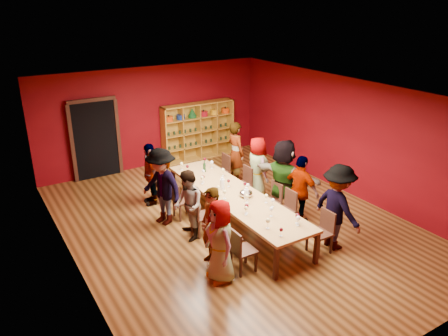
{
  "coord_description": "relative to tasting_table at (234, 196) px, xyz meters",
  "views": [
    {
      "loc": [
        -4.81,
        -7.41,
        4.87
      ],
      "look_at": [
        0.1,
        0.61,
        1.15
      ],
      "focal_mm": 35.0,
      "sensor_mm": 36.0,
      "label": 1
    }
  ],
  "objects": [
    {
      "name": "wine_glass_20",
      "position": [
        -0.29,
        1.72,
        0.19
      ],
      "size": [
        0.08,
        0.08,
        0.19
      ],
      "color": "white",
      "rests_on": "tasting_table"
    },
    {
      "name": "wine_glass_9",
      "position": [
        0.06,
        -1.27,
        0.2
      ],
      "size": [
        0.08,
        0.08,
        0.21
      ],
      "color": "white",
      "rests_on": "tasting_table"
    },
    {
      "name": "chair_person_left_1",
      "position": [
        -0.91,
        -1.1,
        -0.2
      ],
      "size": [
        0.42,
        0.42,
        0.89
      ],
      "color": "black",
      "rests_on": "ground"
    },
    {
      "name": "person_left_2",
      "position": [
        -1.16,
        -0.0,
        0.07
      ],
      "size": [
        0.58,
        0.82,
        1.54
      ],
      "primitive_type": "imported",
      "rotation": [
        0.0,
        0.0,
        -1.82
      ],
      "color": "#131736",
      "rests_on": "ground"
    },
    {
      "name": "wine_glass_5",
      "position": [
        0.34,
        -0.95,
        0.19
      ],
      "size": [
        0.08,
        0.08,
        0.19
      ],
      "color": "white",
      "rests_on": "tasting_table"
    },
    {
      "name": "person_left_3",
      "position": [
        -1.35,
        0.91,
        0.2
      ],
      "size": [
        0.81,
        1.25,
        1.8
      ],
      "primitive_type": "imported",
      "rotation": [
        0.0,
        0.0,
        -1.26
      ],
      "color": "white",
      "rests_on": "ground"
    },
    {
      "name": "wine_glass_15",
      "position": [
        -0.33,
        0.16,
        0.21
      ],
      "size": [
        0.09,
        0.09,
        0.22
      ],
      "color": "white",
      "rests_on": "tasting_table"
    },
    {
      "name": "wine_glass_12",
      "position": [
        -0.27,
        0.95,
        0.18
      ],
      "size": [
        0.07,
        0.07,
        0.18
      ],
      "color": "white",
      "rests_on": "tasting_table"
    },
    {
      "name": "wine_glass_18",
      "position": [
        0.34,
        -0.72,
        0.2
      ],
      "size": [
        0.08,
        0.08,
        0.2
      ],
      "color": "white",
      "rests_on": "tasting_table"
    },
    {
      "name": "person_right_4",
      "position": [
        1.33,
        2.0,
        0.17
      ],
      "size": [
        0.48,
        0.65,
        1.75
      ],
      "primitive_type": "imported",
      "rotation": [
        0.0,
        0.0,
        1.6
      ],
      "color": "#131B34",
      "rests_on": "ground"
    },
    {
      "name": "chair_person_left_3",
      "position": [
        -0.91,
        0.91,
        -0.2
      ],
      "size": [
        0.42,
        0.42,
        0.89
      ],
      "color": "black",
      "rests_on": "ground"
    },
    {
      "name": "wine_glass_1",
      "position": [
        0.33,
        1.95,
        0.19
      ],
      "size": [
        0.08,
        0.08,
        0.2
      ],
      "color": "white",
      "rests_on": "tasting_table"
    },
    {
      "name": "doorway",
      "position": [
        -1.8,
        4.43,
        0.42
      ],
      "size": [
        1.4,
        0.17,
        2.3
      ],
      "color": "black",
      "rests_on": "ground"
    },
    {
      "name": "spittoon_bowl",
      "position": [
        0.15,
        -0.23,
        0.12
      ],
      "size": [
        0.3,
        0.3,
        0.17
      ],
      "primitive_type": "ellipsoid",
      "color": "silver",
      "rests_on": "tasting_table"
    },
    {
      "name": "carafe_b",
      "position": [
        0.09,
        -0.33,
        0.17
      ],
      "size": [
        0.1,
        0.1,
        0.26
      ],
      "color": "white",
      "rests_on": "tasting_table"
    },
    {
      "name": "wine_glass_2",
      "position": [
        -0.35,
        1.93,
        0.2
      ],
      "size": [
        0.08,
        0.08,
        0.21
      ],
      "color": "white",
      "rests_on": "tasting_table"
    },
    {
      "name": "wine_glass_7",
      "position": [
        0.11,
        0.42,
        0.18
      ],
      "size": [
        0.07,
        0.07,
        0.18
      ],
      "color": "white",
      "rests_on": "tasting_table"
    },
    {
      "name": "wine_glass_21",
      "position": [
        -0.34,
        -0.96,
        0.19
      ],
      "size": [
        0.08,
        0.08,
        0.19
      ],
      "color": "white",
      "rests_on": "tasting_table"
    },
    {
      "name": "person_left_0",
      "position": [
        -1.34,
        -1.61,
        0.09
      ],
      "size": [
        0.47,
        0.8,
        1.58
      ],
      "primitive_type": "imported",
      "rotation": [
        0.0,
        0.0,
        -1.63
      ],
      "color": "silver",
      "rests_on": "ground"
    },
    {
      "name": "wine_glass_11",
      "position": [
        -0.31,
        -0.09,
        0.21
      ],
      "size": [
        0.09,
        0.09,
        0.22
      ],
      "color": "white",
      "rests_on": "tasting_table"
    },
    {
      "name": "wine_glass_4",
      "position": [
        -0.34,
        0.88,
        0.2
      ],
      "size": [
        0.08,
        0.08,
        0.2
      ],
      "color": "white",
      "rests_on": "tasting_table"
    },
    {
      "name": "chair_person_left_0",
      "position": [
        -0.91,
        -1.61,
        -0.2
      ],
      "size": [
        0.42,
        0.42,
        0.89
      ],
      "color": "black",
      "rests_on": "ground"
    },
    {
      "name": "person_right_2",
      "position": [
        1.19,
        -0.23,
        0.24
      ],
      "size": [
        0.96,
        1.82,
        1.89
      ],
      "primitive_type": "imported",
      "rotation": [
        0.0,
        0.0,
        1.84
      ],
      "color": "#131A36",
      "rests_on": "ground"
    },
    {
      "name": "wine_glass_14",
      "position": [
        0.36,
        1.63,
        0.2
      ],
      "size": [
        0.08,
        0.08,
        0.21
      ],
      "color": "white",
      "rests_on": "tasting_table"
    },
    {
      "name": "room_shell",
      "position": [
        0.0,
        0.0,
        0.8
      ],
      "size": [
        7.1,
        9.1,
        3.04
      ],
      "color": "#4D2F14",
      "rests_on": "ground"
    },
    {
      "name": "chair_person_right_3",
      "position": [
        0.91,
        0.95,
        -0.2
      ],
      "size": [
        0.42,
        0.42,
        0.89
      ],
      "color": "black",
      "rests_on": "ground"
    },
    {
      "name": "person_left_4",
      "position": [
        -1.17,
        2.0,
        0.09
      ],
      "size": [
        0.55,
        0.98,
        1.58
      ],
      "primitive_type": "imported",
      "rotation": [
        0.0,
        0.0,
        -1.72
      ],
      "color": "#505156",
      "rests_on": "ground"
    },
    {
      "name": "chair_person_right_1",
      "position": [
        0.91,
        -0.74,
        -0.2
      ],
      "size": [
        0.42,
        0.42,
        0.89
      ],
      "color": "black",
      "rests_on": "ground"
    },
    {
      "name": "wine_glass_13",
      "position": [
        0.33,
        -0.04,
        0.19
      ],
      "size": [
        0.08,
        0.08,
        0.2
      ],
      "color": "white",
      "rests_on": "tasting_table"
    },
    {
      "name": "chair_person_right_4",
      "position": [
        0.91,
        2.0,
        -0.2
      ],
      "size": [
        0.42,
        0.42,
        0.89
      ],
      "color": "black",
      "rests_on": "ground"
    },
    {
      "name": "wine_glass_19",
      "position": [
        -0.3,
        -0.91,
        0.21
      ],
      "size": [
        0.09,
        0.09,
        0.22
      ],
      "color": "white",
      "rests_on": "tasting_table"
    },
    {
      "name": "person_right_1",
      "position": [
        1.28,
        -0.74,
        0.12
      ],
      "size": [
        0.64,
        1.03,
        1.63
      ],
      "primitive_type": "imported",
      "rotation": [
        0.0,
        0.0,
        1.8
      ],
      "color": "#535358",
      "rests_on": "ground"
    },
    {
      "name": "person_right_0",
      "position": [
        1.25,
        -1.89,
        0.21
      ],
      "size": [
        0.49,
        1.17,
        1.81
      ],
      "primitive_type": "imported",
      "rotation": [
        0.0,
        0.0,
        1.56
      ],
      "color": "#131835",
      "rests_on": "ground"
    },
    {
      "name": "tasting_table",
      "position": [
        0.0,
        0.0,
        0.0
      ],
      "size": [
        1.1,
        4.5,
        0.75
      ],
      "color": "#A77D45",
      "rests_on": "ground"
    },
    {
      "name": "person_right_3",
      "position": [
        1.3,
        0.95,
        0.1
      ],
      "size": [
        0.5,
        0.82,
        1.6
      ],
      "primitive_type": "imported",
      "rotation": [
        0.0,
        0.0,
        1.47
      ],
      "color": "#CA8793",
      "rests_on": "ground"
    },
    {
      "name": "chair_person_right_2",
      "position": [
        0.91,
        -0.23,
        -0.2
      ],
      "size": [
        0.42,
        0.42,
        0.89
      ],
      "color": "black",
      "rests_on": "ground"
    },
    {
      "name": "wine_glass_8",
      "position": [
        0.3,
        -1.78,
        0.21
      ],
      "size": [
        0.09,
        0.09,
        0.22
      ],
      "color": "white",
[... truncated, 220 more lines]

